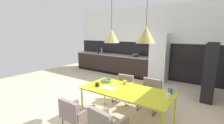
# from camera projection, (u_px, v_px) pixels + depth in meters

# --- Properties ---
(ground_plane) EXTENTS (8.96, 8.96, 0.00)m
(ground_plane) POSITION_uv_depth(u_px,v_px,m) (94.00, 99.00, 4.38)
(ground_plane) COLOR beige
(back_wall_splashback_dark) EXTENTS (6.89, 0.12, 1.48)m
(back_wall_splashback_dark) POSITION_uv_depth(u_px,v_px,m) (141.00, 59.00, 6.79)
(back_wall_splashback_dark) COLOR black
(back_wall_splashback_dark) RESTS_ON ground
(back_wall_panel_upper) EXTENTS (6.89, 0.12, 1.48)m
(back_wall_panel_upper) POSITION_uv_depth(u_px,v_px,m) (142.00, 25.00, 6.51)
(back_wall_panel_upper) COLOR white
(back_wall_panel_upper) RESTS_ON back_wall_splashback_dark
(kitchen_counter) EXTENTS (3.92, 0.63, 0.88)m
(kitchen_counter) POSITION_uv_depth(u_px,v_px,m) (111.00, 63.00, 7.31)
(kitchen_counter) COLOR #2C1F1C
(kitchen_counter) RESTS_ON ground
(refrigerator_column) EXTENTS (0.63, 0.60, 1.86)m
(refrigerator_column) POSITION_uv_depth(u_px,v_px,m) (159.00, 58.00, 5.94)
(refrigerator_column) COLOR silver
(refrigerator_column) RESTS_ON ground
(dining_table) EXTENTS (1.82, 0.89, 0.73)m
(dining_table) POSITION_uv_depth(u_px,v_px,m) (126.00, 92.00, 3.10)
(dining_table) COLOR gold
(dining_table) RESTS_ON ground
(armchair_by_stool) EXTENTS (0.50, 0.48, 0.76)m
(armchair_by_stool) POSITION_uv_depth(u_px,v_px,m) (150.00, 90.00, 3.71)
(armchair_by_stool) COLOR gray
(armchair_by_stool) RESTS_ON ground
(armchair_far_side) EXTENTS (0.54, 0.53, 0.76)m
(armchair_far_side) POSITION_uv_depth(u_px,v_px,m) (106.00, 123.00, 2.35)
(armchair_far_side) COLOR gray
(armchair_far_side) RESTS_ON ground
(armchair_head_of_table) EXTENTS (0.51, 0.49, 0.72)m
(armchair_head_of_table) POSITION_uv_depth(u_px,v_px,m) (124.00, 85.00, 4.18)
(armchair_head_of_table) COLOR gray
(armchair_head_of_table) RESTS_ON ground
(armchair_facing_counter) EXTENTS (0.49, 0.47, 0.74)m
(armchair_facing_counter) POSITION_uv_depth(u_px,v_px,m) (75.00, 112.00, 2.72)
(armchair_facing_counter) COLOR gray
(armchair_facing_counter) RESTS_ON ground
(fruit_bowl) EXTENTS (0.25, 0.25, 0.06)m
(fruit_bowl) POSITION_uv_depth(u_px,v_px,m) (106.00, 81.00, 3.58)
(fruit_bowl) COLOR #4C704C
(fruit_bowl) RESTS_ON dining_table
(open_book) EXTENTS (0.30, 0.22, 0.02)m
(open_book) POSITION_uv_depth(u_px,v_px,m) (108.00, 88.00, 3.19)
(open_book) COLOR white
(open_book) RESTS_ON dining_table
(mug_dark_espresso) EXTENTS (0.13, 0.08, 0.09)m
(mug_dark_espresso) POSITION_uv_depth(u_px,v_px,m) (125.00, 82.00, 3.41)
(mug_dark_espresso) COLOR gold
(mug_dark_espresso) RESTS_ON dining_table
(mug_wide_latte) EXTENTS (0.12, 0.07, 0.10)m
(mug_wide_latte) POSITION_uv_depth(u_px,v_px,m) (168.00, 96.00, 2.66)
(mug_wide_latte) COLOR white
(mug_wide_latte) RESTS_ON dining_table
(mug_white_ceramic) EXTENTS (0.13, 0.08, 0.10)m
(mug_white_ceramic) POSITION_uv_depth(u_px,v_px,m) (170.00, 91.00, 2.88)
(mug_white_ceramic) COLOR #335B93
(mug_white_ceramic) RESTS_ON dining_table
(mug_short_terracotta) EXTENTS (0.12, 0.08, 0.08)m
(mug_short_terracotta) POSITION_uv_depth(u_px,v_px,m) (97.00, 85.00, 3.29)
(mug_short_terracotta) COLOR black
(mug_short_terracotta) RESTS_ON dining_table
(cooking_pot) EXTENTS (0.25, 0.25, 0.15)m
(cooking_pot) POSITION_uv_depth(u_px,v_px,m) (136.00, 55.00, 6.43)
(cooking_pot) COLOR black
(cooking_pot) RESTS_ON kitchen_counter
(bottle_vinegar_dark) EXTENTS (0.08, 0.08, 0.31)m
(bottle_vinegar_dark) POSITION_uv_depth(u_px,v_px,m) (98.00, 51.00, 7.42)
(bottle_vinegar_dark) COLOR black
(bottle_vinegar_dark) RESTS_ON kitchen_counter
(bottle_oil_tall) EXTENTS (0.07, 0.07, 0.26)m
(bottle_oil_tall) POSITION_uv_depth(u_px,v_px,m) (102.00, 51.00, 7.72)
(bottle_oil_tall) COLOR tan
(bottle_oil_tall) RESTS_ON kitchen_counter
(open_shelf_unit) EXTENTS (0.30, 0.78, 1.61)m
(open_shelf_unit) POSITION_uv_depth(u_px,v_px,m) (210.00, 70.00, 4.23)
(open_shelf_unit) COLOR black
(open_shelf_unit) RESTS_ON ground
(pendant_lamp_over_table_near) EXTENTS (0.32, 0.32, 1.24)m
(pendant_lamp_over_table_near) POSITION_uv_depth(u_px,v_px,m) (112.00, 36.00, 3.10)
(pendant_lamp_over_table_near) COLOR black
(pendant_lamp_over_table_far) EXTENTS (0.36, 0.36, 1.22)m
(pendant_lamp_over_table_far) POSITION_uv_depth(u_px,v_px,m) (146.00, 35.00, 2.70)
(pendant_lamp_over_table_far) COLOR black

